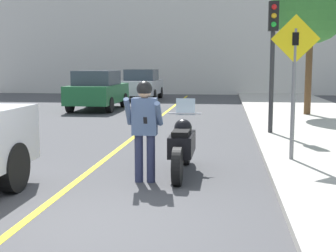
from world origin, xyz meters
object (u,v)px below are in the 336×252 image
(person_biker, at_px, (145,121))
(crossing_sign, at_px, (294,73))
(parked_car_green, at_px, (98,90))
(parked_car_silver, at_px, (142,84))
(traffic_light, at_px, (273,42))
(motorcycle, at_px, (182,146))
(street_tree, at_px, (311,4))

(person_biker, relative_size, crossing_sign, 0.61)
(parked_car_green, xyz_separation_m, parked_car_silver, (0.82, 6.13, 0.00))
(traffic_light, relative_size, parked_car_green, 0.82)
(person_biker, xyz_separation_m, crossing_sign, (2.58, 1.66, 0.75))
(parked_car_silver, bearing_deg, crossing_sign, -70.34)
(motorcycle, xyz_separation_m, traffic_light, (1.94, 4.58, 2.02))
(motorcycle, bearing_deg, traffic_light, 66.99)
(traffic_light, xyz_separation_m, street_tree, (1.77, 4.98, 1.56))
(street_tree, bearing_deg, motorcycle, -111.27)
(person_biker, bearing_deg, parked_car_green, 108.99)
(parked_car_green, bearing_deg, person_biker, -71.01)
(street_tree, bearing_deg, parked_car_silver, 133.48)
(person_biker, distance_m, parked_car_silver, 18.57)
(traffic_light, bearing_deg, street_tree, 70.38)
(person_biker, relative_size, traffic_light, 0.48)
(motorcycle, height_order, parked_car_silver, parked_car_silver)
(crossing_sign, height_order, parked_car_green, crossing_sign)
(crossing_sign, relative_size, traffic_light, 0.79)
(traffic_light, distance_m, parked_car_green, 9.74)
(person_biker, distance_m, traffic_light, 6.00)
(person_biker, xyz_separation_m, parked_car_silver, (-3.36, 18.26, -0.16))
(motorcycle, bearing_deg, parked_car_silver, 102.53)
(motorcycle, distance_m, crossing_sign, 2.58)
(traffic_light, relative_size, street_tree, 0.63)
(motorcycle, distance_m, traffic_light, 5.37)
(person_biker, height_order, parked_car_silver, parked_car_silver)
(person_biker, bearing_deg, motorcycle, 50.29)
(street_tree, bearing_deg, parked_car_green, 167.21)
(crossing_sign, distance_m, street_tree, 9.03)
(crossing_sign, xyz_separation_m, parked_car_green, (-6.75, 10.48, -0.91))
(person_biker, bearing_deg, traffic_light, 64.53)
(motorcycle, relative_size, parked_car_green, 0.53)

